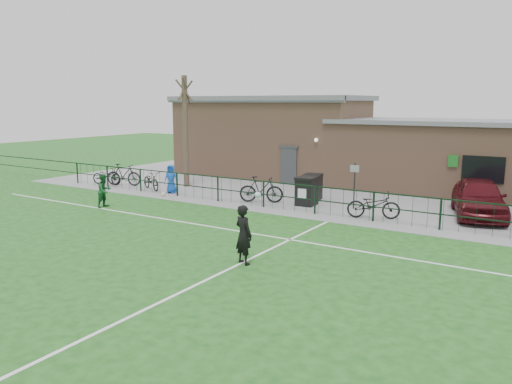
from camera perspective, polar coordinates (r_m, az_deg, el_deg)
The scene contains 21 objects.
ground at distance 15.00m, azimuth -10.34°, elevation -7.78°, with size 90.00×90.00×0.00m, color #174F17.
paving_strip at distance 26.25m, azimuth 9.95°, elevation 0.02°, with size 34.00×13.00×0.02m, color gray.
pitch_line_touch at distance 21.18m, azimuth 4.05°, elevation -2.31°, with size 28.00×0.10×0.01m, color white.
pitch_line_mid at distance 18.01m, azimuth -1.70°, elevation -4.54°, with size 28.00×0.10×0.01m, color white.
pitch_line_perp at distance 13.78m, azimuth -4.12°, elevation -9.25°, with size 0.10×16.00×0.01m, color white.
perimeter_fence at distance 21.23m, azimuth 4.33°, elevation -0.64°, with size 28.00×0.10×1.20m, color black.
bare_tree at distance 27.49m, azimuth -8.06°, elevation 6.81°, with size 0.30×0.30×6.00m, color #45362A.
wheelie_bin_left at distance 23.85m, azimuth 6.52°, elevation 0.50°, with size 0.75×0.85×1.14m, color black.
wheelie_bin_right at distance 22.50m, azimuth 5.81°, elevation 0.01°, with size 0.79×0.90×1.20m, color black.
sign_post at distance 22.01m, azimuth 11.17°, elevation 0.69°, with size 0.06×0.06×2.00m, color black.
car_maroon at distance 22.02m, azimuth 24.10°, elevation -0.59°, with size 1.84×4.58×1.56m, color #4A0D13.
bicycle_a at distance 29.28m, azimuth -16.68°, elevation 1.77°, with size 0.65×1.85×0.97m, color black.
bicycle_b at distance 28.63m, azimuth -14.89°, elevation 1.92°, with size 0.57×2.02×1.21m, color black.
bicycle_c at distance 26.96m, azimuth -11.88°, elevation 1.30°, with size 0.65×1.87×0.98m, color black.
bicycle_d at distance 22.98m, azimuth 0.60°, elevation 0.30°, with size 0.58×2.04×1.23m, color black.
bicycle_e at distance 20.39m, azimuth 13.28°, elevation -1.45°, with size 0.72×2.07×1.09m, color black.
spectator_child at distance 25.76m, azimuth -9.69°, elevation 1.49°, with size 0.71×0.46×1.45m, color blue.
goalkeeper_kick at distance 14.35m, azimuth -1.39°, elevation -4.77°, with size 1.58×2.93×1.74m.
outfield_player at distance 23.02m, azimuth -16.94°, elevation 0.15°, with size 0.72×0.56×1.49m, color #18542A.
ball_ground at distance 25.05m, azimuth -10.55°, elevation -0.24°, with size 0.24×0.24×0.24m, color white.
clubhouse at distance 29.05m, azimuth 10.74°, elevation 5.37°, with size 24.25×5.40×4.96m.
Camera 1 is at (9.74, -10.44, 4.60)m, focal length 35.00 mm.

